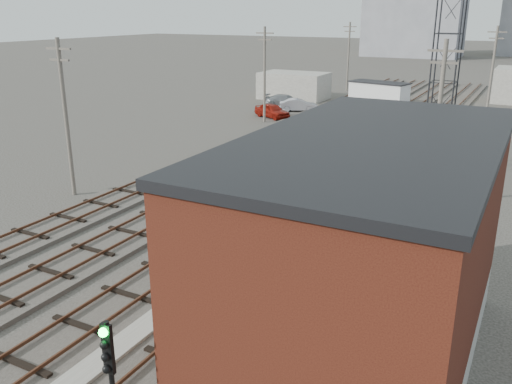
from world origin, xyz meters
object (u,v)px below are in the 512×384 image
Objects in this scene: site_trailer at (379,94)px; car_grey at (286,101)px; car_red at (272,111)px; car_silver at (299,105)px; switch_stand at (366,136)px.

site_trailer is 1.44× the size of car_grey.
car_red is 4.82m from car_silver.
switch_stand is at bearing -141.87° from car_grey.
car_red is at bearing -110.57° from site_trailer.
switch_stand is 18.52m from car_grey.
car_red is at bearing 145.54° from car_silver.
car_silver is at bearing -132.48° from car_grey.
site_trailer is at bearing -67.61° from car_silver.
car_red is at bearing -175.10° from car_grey.
car_grey is (-2.25, 1.58, 0.03)m from car_silver.
car_red reaches higher than car_grey.
switch_stand reaches higher than car_silver.
car_grey is at bearing -136.10° from site_trailer.
switch_stand is 0.26× the size of car_grey.
car_grey is (-13.22, 12.97, 0.11)m from switch_stand.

